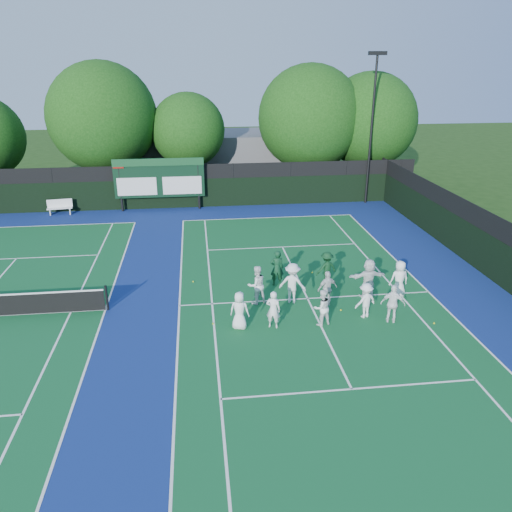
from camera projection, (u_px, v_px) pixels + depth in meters
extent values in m
plane|color=#1D3D10|center=(313.00, 309.00, 20.61)|extent=(120.00, 120.00, 0.00)
cube|color=navy|center=(167.00, 306.00, 20.86)|extent=(34.00, 32.00, 0.01)
cube|color=#125728|center=(307.00, 299.00, 21.53)|extent=(10.97, 23.77, 0.00)
cube|color=white|center=(268.00, 218.00, 32.50)|extent=(10.97, 0.08, 0.00)
cube|color=white|center=(179.00, 306.00, 20.91)|extent=(0.08, 23.77, 0.00)
cube|color=white|center=(428.00, 292.00, 22.15)|extent=(0.08, 23.77, 0.00)
cube|color=white|center=(212.00, 304.00, 21.07)|extent=(0.08, 23.77, 0.00)
cube|color=white|center=(399.00, 293.00, 22.00)|extent=(0.08, 23.77, 0.00)
cube|color=white|center=(352.00, 389.00, 15.63)|extent=(8.23, 0.08, 0.00)
cube|color=white|center=(282.00, 247.00, 27.44)|extent=(8.23, 0.08, 0.00)
cube|color=white|center=(308.00, 298.00, 21.53)|extent=(0.08, 12.80, 0.00)
cube|color=white|center=(45.00, 226.00, 30.92)|extent=(10.97, 0.08, 0.00)
cube|color=white|center=(105.00, 310.00, 20.57)|extent=(0.08, 23.77, 0.00)
cube|color=white|center=(71.00, 312.00, 20.42)|extent=(0.08, 23.77, 0.00)
cube|color=white|center=(16.00, 258.00, 25.86)|extent=(8.23, 0.08, 0.00)
cube|color=black|center=(176.00, 194.00, 34.34)|extent=(34.00, 0.08, 2.00)
cube|color=black|center=(174.00, 172.00, 33.78)|extent=(34.00, 0.05, 1.00)
cube|color=black|center=(506.00, 268.00, 22.19)|extent=(0.08, 32.00, 2.00)
cylinder|color=black|center=(120.00, 186.00, 33.28)|extent=(0.16, 0.16, 3.50)
cylinder|color=black|center=(199.00, 184.00, 33.87)|extent=(0.16, 0.16, 3.50)
cube|color=black|center=(159.00, 178.00, 33.41)|extent=(6.00, 0.15, 2.60)
cube|color=#134521|center=(158.00, 162.00, 32.92)|extent=(6.00, 0.05, 0.50)
cube|color=silver|center=(137.00, 187.00, 33.34)|extent=(2.60, 0.04, 1.20)
cube|color=silver|center=(182.00, 185.00, 33.67)|extent=(2.60, 0.04, 1.20)
cube|color=maroon|center=(118.00, 165.00, 32.66)|extent=(0.70, 0.04, 0.50)
cube|color=#5D5E62|center=(226.00, 157.00, 41.80)|extent=(18.00, 6.00, 4.00)
cylinder|color=black|center=(371.00, 132.00, 34.11)|extent=(0.16, 0.16, 10.00)
cube|color=black|center=(378.00, 53.00, 32.27)|extent=(1.20, 0.30, 0.25)
cylinder|color=black|center=(107.00, 298.00, 20.39)|extent=(0.10, 0.10, 1.10)
cube|color=white|center=(60.00, 208.00, 33.03)|extent=(1.63, 0.64, 0.06)
cube|color=white|center=(60.00, 203.00, 33.07)|extent=(1.58, 0.29, 0.53)
cube|color=white|center=(50.00, 212.00, 33.05)|extent=(0.11, 0.38, 0.42)
cube|color=white|center=(70.00, 211.00, 33.19)|extent=(0.11, 0.38, 0.42)
cylinder|color=black|center=(109.00, 178.00, 36.84)|extent=(0.44, 0.44, 2.95)
sphere|color=#113C0D|center=(103.00, 117.00, 35.24)|extent=(7.67, 7.67, 7.67)
sphere|color=#113C0D|center=(113.00, 127.00, 35.86)|extent=(5.37, 5.37, 5.37)
cylinder|color=black|center=(190.00, 176.00, 37.53)|extent=(0.44, 0.44, 2.82)
sphere|color=#113C0D|center=(188.00, 130.00, 36.27)|extent=(5.36, 5.36, 5.36)
sphere|color=#113C0D|center=(197.00, 137.00, 36.81)|extent=(3.75, 3.75, 3.75)
cylinder|color=black|center=(308.00, 174.00, 38.58)|extent=(0.44, 0.44, 2.68)
sphere|color=#113C0D|center=(310.00, 118.00, 37.02)|extent=(7.74, 7.74, 7.74)
sphere|color=#113C0D|center=(316.00, 128.00, 37.65)|extent=(5.42, 5.42, 5.42)
cylinder|color=black|center=(365.00, 173.00, 39.10)|extent=(0.44, 0.44, 2.68)
sphere|color=#113C0D|center=(370.00, 120.00, 37.63)|extent=(7.09, 7.09, 7.09)
sphere|color=#113C0D|center=(375.00, 129.00, 38.23)|extent=(4.96, 4.96, 4.96)
sphere|color=yellow|center=(213.00, 324.00, 19.45)|extent=(0.07, 0.07, 0.07)
sphere|color=yellow|center=(312.00, 273.00, 24.10)|extent=(0.07, 0.07, 0.07)
sphere|color=yellow|center=(434.00, 323.00, 19.47)|extent=(0.07, 0.07, 0.07)
sphere|color=yellow|center=(193.00, 282.00, 23.12)|extent=(0.07, 0.07, 0.07)
sphere|color=yellow|center=(341.00, 310.00, 20.50)|extent=(0.07, 0.07, 0.07)
imported|color=white|center=(239.00, 311.00, 18.90)|extent=(0.85, 0.68, 1.52)
imported|color=white|center=(273.00, 310.00, 18.98)|extent=(0.65, 0.53, 1.53)
imported|color=white|center=(322.00, 308.00, 19.19)|extent=(0.85, 0.75, 1.48)
imported|color=white|center=(366.00, 300.00, 19.77)|extent=(1.08, 0.85, 1.46)
imported|color=white|center=(393.00, 304.00, 19.35)|extent=(1.01, 0.67, 1.59)
imported|color=white|center=(257.00, 285.00, 20.86)|extent=(0.99, 0.88, 1.69)
imported|color=white|center=(292.00, 283.00, 20.93)|extent=(1.31, 1.04, 1.77)
imported|color=silver|center=(327.00, 289.00, 20.69)|extent=(0.98, 0.64, 1.55)
imported|color=white|center=(368.00, 278.00, 21.40)|extent=(1.66, 0.63, 1.76)
imported|color=white|center=(399.00, 279.00, 21.43)|extent=(0.84, 0.57, 1.67)
imported|color=#0F3A20|center=(277.00, 268.00, 22.54)|extent=(0.62, 0.42, 1.68)
imported|color=#0F371B|center=(327.00, 268.00, 22.68)|extent=(1.15, 0.87, 1.57)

